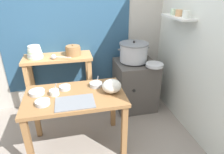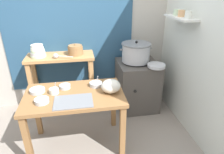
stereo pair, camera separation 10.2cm
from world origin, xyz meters
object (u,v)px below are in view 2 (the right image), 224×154
(bowl_stack_enamel, at_px, (38,51))
(prep_bowl_3, at_px, (96,84))
(ladle, at_px, (57,56))
(wide_pan, at_px, (156,66))
(serving_tray, at_px, (73,101))
(clay_pot, at_px, (75,50))
(prep_bowl_0, at_px, (65,86))
(prep_bowl_2, at_px, (37,90))
(prep_bowl_1, at_px, (42,101))
(stove_block, at_px, (137,85))
(prep_bowl_4, at_px, (54,91))
(plastic_bag, at_px, (111,86))
(back_shelf_table, at_px, (62,69))
(steamer_pot, at_px, (136,52))

(bowl_stack_enamel, bearing_deg, prep_bowl_3, -42.60)
(ladle, relative_size, wide_pan, 1.09)
(bowl_stack_enamel, distance_m, serving_tray, 1.13)
(clay_pot, bearing_deg, prep_bowl_0, -101.76)
(serving_tray, relative_size, prep_bowl_3, 2.68)
(prep_bowl_2, bearing_deg, wide_pan, 12.57)
(serving_tray, distance_m, prep_bowl_1, 0.32)
(serving_tray, relative_size, prep_bowl_0, 3.10)
(stove_block, distance_m, bowl_stack_enamel, 1.56)
(prep_bowl_4, bearing_deg, prep_bowl_0, 42.90)
(prep_bowl_1, distance_m, prep_bowl_3, 0.64)
(ladle, xyz_separation_m, prep_bowl_2, (-0.19, -0.61, -0.19))
(plastic_bag, bearing_deg, prep_bowl_0, 159.98)
(prep_bowl_1, bearing_deg, serving_tray, -7.47)
(prep_bowl_0, bearing_deg, serving_tray, -73.10)
(plastic_bag, relative_size, wide_pan, 0.87)
(serving_tray, bearing_deg, prep_bowl_4, 134.13)
(bowl_stack_enamel, bearing_deg, prep_bowl_0, -60.77)
(bowl_stack_enamel, height_order, wide_pan, bowl_stack_enamel)
(prep_bowl_4, bearing_deg, back_shelf_table, 87.75)
(stove_block, bearing_deg, prep_bowl_4, -150.68)
(ladle, distance_m, wide_pan, 1.39)
(serving_tray, height_order, plastic_bag, plastic_bag)
(prep_bowl_2, xyz_separation_m, prep_bowl_3, (0.67, 0.04, 0.00))
(prep_bowl_3, xyz_separation_m, prep_bowl_4, (-0.48, -0.10, 0.01))
(stove_block, height_order, prep_bowl_2, stove_block)
(back_shelf_table, bearing_deg, ladle, -106.02)
(steamer_pot, bearing_deg, prep_bowl_4, -149.07)
(clay_pot, height_order, ladle, clay_pot)
(clay_pot, bearing_deg, prep_bowl_2, -121.47)
(prep_bowl_1, bearing_deg, prep_bowl_4, 58.25)
(stove_block, xyz_separation_m, ladle, (-1.18, 0.01, 0.55))
(back_shelf_table, distance_m, prep_bowl_0, 0.69)
(bowl_stack_enamel, bearing_deg, steamer_pot, -4.08)
(ladle, xyz_separation_m, plastic_bag, (0.63, -0.75, -0.14))
(prep_bowl_3, bearing_deg, prep_bowl_0, 178.95)
(back_shelf_table, relative_size, bowl_stack_enamel, 4.47)
(steamer_pot, xyz_separation_m, prep_bowl_4, (-1.13, -0.68, -0.17))
(plastic_bag, xyz_separation_m, prep_bowl_3, (-0.15, 0.18, -0.05))
(clay_pot, distance_m, prep_bowl_0, 0.73)
(prep_bowl_0, distance_m, prep_bowl_3, 0.36)
(steamer_pot, height_order, prep_bowl_1, steamer_pot)
(back_shelf_table, relative_size, prep_bowl_4, 6.48)
(back_shelf_table, height_order, prep_bowl_1, back_shelf_table)
(prep_bowl_0, bearing_deg, wide_pan, 13.58)
(back_shelf_table, height_order, serving_tray, back_shelf_table)
(back_shelf_table, relative_size, steamer_pot, 2.01)
(steamer_pot, xyz_separation_m, wide_pan, (0.22, -0.27, -0.12))
(back_shelf_table, relative_size, wide_pan, 3.86)
(plastic_bag, bearing_deg, clay_pot, 113.17)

